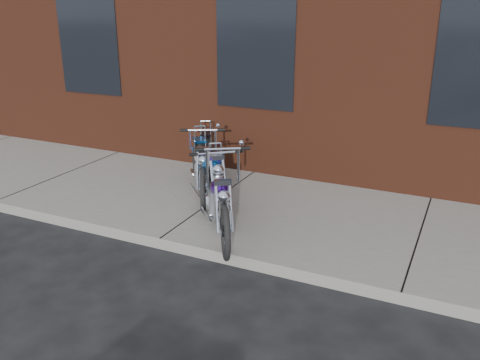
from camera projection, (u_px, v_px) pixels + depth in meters
The scene contains 5 objects.
ground at pixel (160, 249), 6.54m from camera, with size 120.00×120.00×0.00m, color black.
sidewalk at pixel (215, 204), 7.80m from camera, with size 22.00×3.00×0.15m, color gray.
chopper_purple at pixel (220, 199), 6.67m from camera, with size 1.30×2.00×1.29m.
chopper_blue at pixel (209, 175), 7.57m from camera, with size 1.58×1.88×1.02m.
chopper_third at pixel (205, 166), 8.04m from camera, with size 1.14×2.08×1.16m.
Camera 1 is at (3.44, -4.88, 3.00)m, focal length 38.00 mm.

